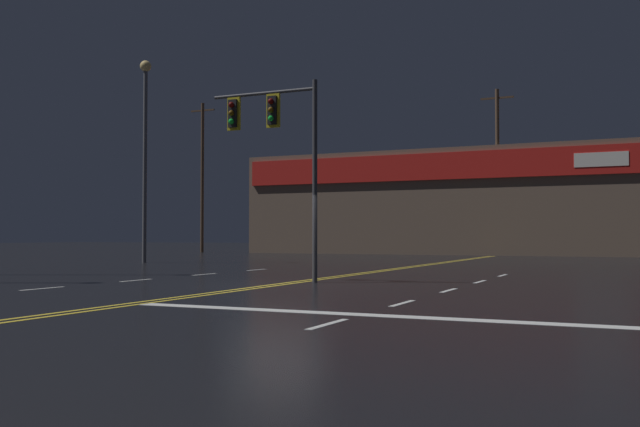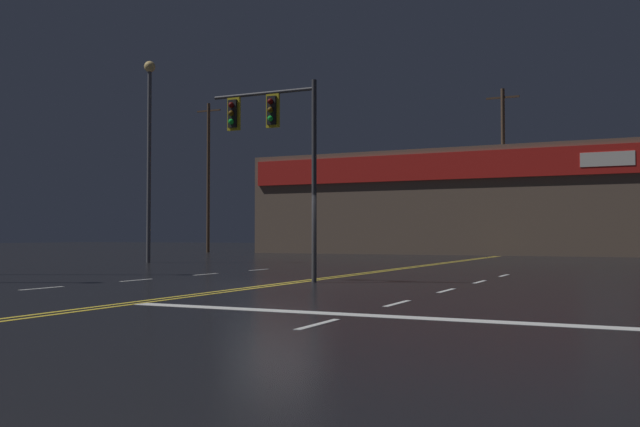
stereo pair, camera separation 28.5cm
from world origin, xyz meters
The scene contains 6 objects.
ground_plane centered at (0.00, 0.00, 0.00)m, with size 200.00×200.00×0.00m, color black.
road_markings centered at (0.86, -1.06, 0.00)m, with size 13.95×60.00×0.01m.
traffic_signal_median centered at (-0.85, 1.35, 4.37)m, with size 3.42×0.36×5.77m.
streetlight_near_right centered at (-13.44, 11.42, 6.35)m, with size 0.56×0.56×10.03m.
building_backdrop centered at (0.00, 35.93, 3.71)m, with size 37.74×10.23×7.40m.
utility_pole_row centered at (-2.03, 31.32, 5.83)m, with size 46.16×0.26×12.08m.
Camera 1 is at (9.00, -16.94, 1.32)m, focal length 40.00 mm.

